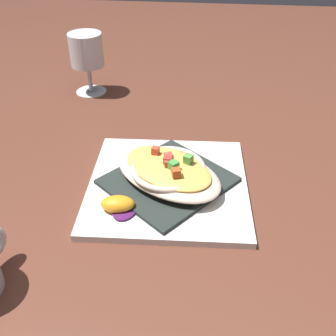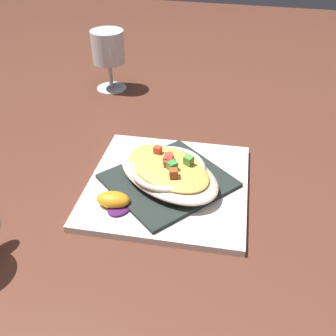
# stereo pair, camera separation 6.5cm
# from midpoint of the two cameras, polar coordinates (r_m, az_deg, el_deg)

# --- Properties ---
(ground_plane) EXTENTS (2.60, 2.60, 0.00)m
(ground_plane) POSITION_cam_midpoint_polar(r_m,az_deg,el_deg) (0.68, -2.76, -2.98)
(ground_plane) COLOR brown
(square_plate) EXTENTS (0.28, 0.28, 0.01)m
(square_plate) POSITION_cam_midpoint_polar(r_m,az_deg,el_deg) (0.67, -2.77, -2.58)
(square_plate) COLOR white
(square_plate) RESTS_ON ground_plane
(folded_napkin) EXTENTS (0.25, 0.25, 0.01)m
(folded_napkin) POSITION_cam_midpoint_polar(r_m,az_deg,el_deg) (0.67, -2.79, -1.95)
(folded_napkin) COLOR #262E2B
(folded_napkin) RESTS_ON square_plate
(gratin_dish) EXTENTS (0.21, 0.23, 0.05)m
(gratin_dish) POSITION_cam_midpoint_polar(r_m,az_deg,el_deg) (0.65, -2.84, -0.47)
(gratin_dish) COLOR beige
(gratin_dish) RESTS_ON folded_napkin
(orange_garnish) EXTENTS (0.06, 0.06, 0.02)m
(orange_garnish) POSITION_cam_midpoint_polar(r_m,az_deg,el_deg) (0.62, -10.19, -5.50)
(orange_garnish) COLOR #4F1A55
(orange_garnish) RESTS_ON square_plate
(stemmed_glass) EXTENTS (0.08, 0.08, 0.15)m
(stemmed_glass) POSITION_cam_midpoint_polar(r_m,az_deg,el_deg) (0.99, -13.74, 15.92)
(stemmed_glass) COLOR white
(stemmed_glass) RESTS_ON ground_plane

